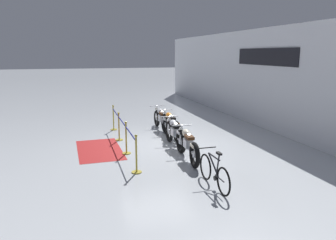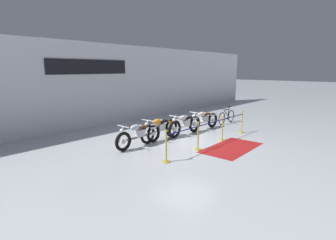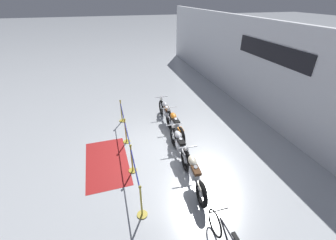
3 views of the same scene
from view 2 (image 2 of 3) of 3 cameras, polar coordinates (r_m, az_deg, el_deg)
The scene contains 12 objects.
ground_plane at distance 11.04m, azimuth 3.80°, elevation -4.26°, with size 120.00×120.00×0.00m, color #B2B7BC.
back_wall at distance 14.39m, azimuth -12.55°, elevation 7.58°, with size 28.00×0.29×4.20m.
motorcycle_silver_0 at distance 10.00m, azimuth -6.36°, elevation -3.21°, with size 2.25×0.62×0.93m.
motorcycle_orange_1 at distance 10.83m, azimuth -1.79°, elevation -1.89°, with size 2.24×0.62×0.97m.
motorcycle_silver_2 at distance 11.68m, azimuth 3.71°, elevation -0.97°, with size 2.18×0.62×0.96m.
motorcycle_cream_3 at distance 12.81m, azimuth 7.78°, elevation -0.06°, with size 2.17×0.62×0.95m.
bicycle at distance 14.57m, azimuth 12.66°, elevation 0.72°, with size 1.69×0.48×0.94m.
stanchion_far_left at distance 9.36m, azimuth 5.74°, elevation -2.94°, with size 5.32×0.28×1.05m.
stanchion_mid_left at distance 9.62m, azimuth 6.54°, elevation -4.41°, with size 0.28×0.28×1.05m.
stanchion_mid_right at distance 11.03m, azimuth 11.72°, elevation -2.56°, with size 0.28×0.28×1.05m.
stanchion_far_right at distance 12.56m, azimuth 15.76°, elevation -1.09°, with size 0.28×0.28×1.05m.
floor_banner at distance 10.18m, azimuth 13.67°, elevation -5.86°, with size 2.69×1.41×0.01m, color maroon.
Camera 2 is at (-8.42, -6.52, 2.91)m, focal length 28.00 mm.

